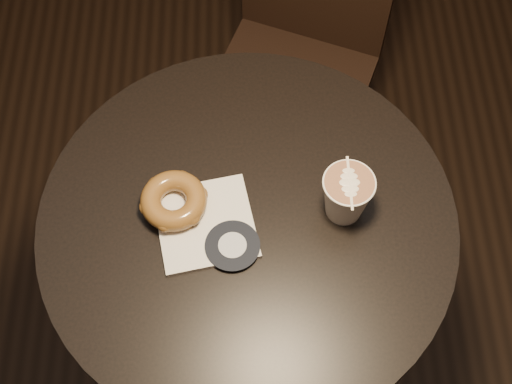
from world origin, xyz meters
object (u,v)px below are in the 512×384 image
doughnut (174,201)px  cafe_table (248,265)px  pastry_bag (206,224)px  latte_cup (346,196)px  chair (303,33)px

doughnut → cafe_table: bearing=-10.4°
cafe_table → pastry_bag: pastry_bag is taller
cafe_table → latte_cup: (0.16, 0.01, 0.25)m
doughnut → pastry_bag: bearing=-32.4°
chair → pastry_bag: size_ratio=5.86×
cafe_table → chair: size_ratio=0.82×
cafe_table → latte_cup: bearing=4.4°
chair → latte_cup: (0.02, -0.59, 0.29)m
pastry_bag → latte_cup: size_ratio=1.64×
cafe_table → chair: 0.62m
pastry_bag → latte_cup: (0.23, 0.02, 0.04)m
doughnut → latte_cup: 0.28m
cafe_table → chair: chair is taller
chair → pastry_bag: (-0.21, -0.61, 0.25)m
latte_cup → pastry_bag: bearing=-174.3°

